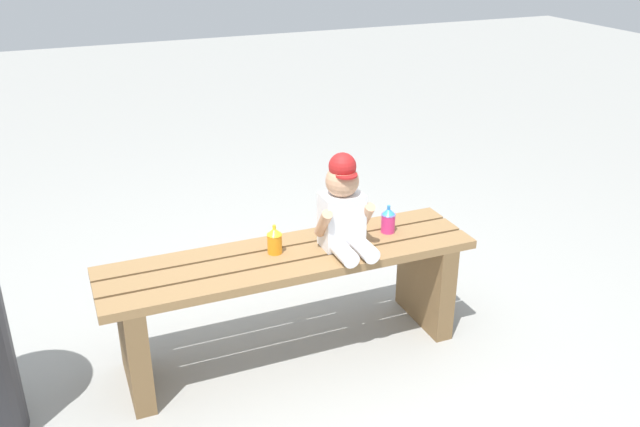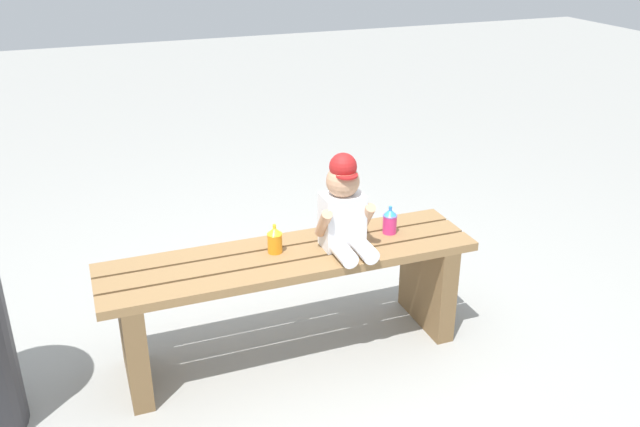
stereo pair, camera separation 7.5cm
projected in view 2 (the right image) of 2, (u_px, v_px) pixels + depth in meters
name	position (u px, v px, depth m)	size (l,w,h in m)	color
ground_plane	(292.00, 350.00, 2.95)	(16.00, 16.00, 0.00)	#999993
park_bench	(290.00, 286.00, 2.82)	(1.54, 0.38, 0.47)	olive
child_figure	(344.00, 208.00, 2.73)	(0.23, 0.27, 0.40)	white
sippy_cup_left	(275.00, 239.00, 2.74)	(0.06, 0.06, 0.12)	orange
sippy_cup_right	(390.00, 220.00, 2.91)	(0.06, 0.06, 0.12)	#E5337F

